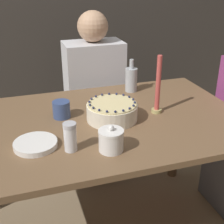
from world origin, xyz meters
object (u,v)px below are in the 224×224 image
at_px(sugar_bowl, 111,140).
at_px(bottle, 131,79).
at_px(cake, 112,111).
at_px(person_man_blue_shirt, 95,108).
at_px(sugar_shaker, 70,137).
at_px(candle, 158,90).

xyz_separation_m(sugar_bowl, bottle, (0.33, 0.62, 0.03)).
xyz_separation_m(cake, person_man_blue_shirt, (0.08, 0.67, -0.28)).
distance_m(sugar_shaker, candle, 0.56).
bearing_deg(sugar_bowl, sugar_shaker, 162.03).
bearing_deg(sugar_shaker, bottle, 49.29).
xyz_separation_m(cake, bottle, (0.24, 0.34, 0.03)).
bearing_deg(person_man_blue_shirt, cake, 82.95).
distance_m(cake, candle, 0.27).
bearing_deg(candle, sugar_bowl, -140.55).
height_order(cake, person_man_blue_shirt, person_man_blue_shirt).
distance_m(cake, sugar_shaker, 0.34).
bearing_deg(bottle, sugar_bowl, -117.87).
bearing_deg(candle, cake, -178.63).
distance_m(sugar_shaker, person_man_blue_shirt, 1.01).
xyz_separation_m(sugar_shaker, candle, (0.51, 0.23, 0.06)).
xyz_separation_m(sugar_bowl, candle, (0.35, 0.29, 0.08)).
bearing_deg(sugar_shaker, candle, 24.60).
bearing_deg(sugar_shaker, person_man_blue_shirt, 69.30).
relative_size(sugar_shaker, candle, 0.41).
bearing_deg(sugar_bowl, bottle, 62.13).
xyz_separation_m(sugar_bowl, sugar_shaker, (-0.16, 0.05, 0.02)).
height_order(sugar_bowl, person_man_blue_shirt, person_man_blue_shirt).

